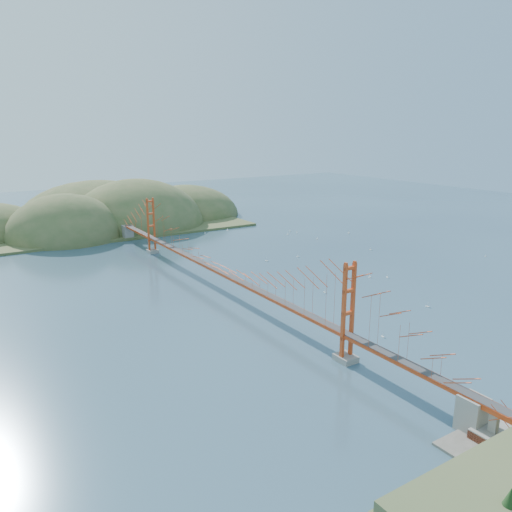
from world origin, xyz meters
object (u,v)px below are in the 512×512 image
fort (493,433)px  bridge (219,249)px  sailboat_0 (325,292)px  sailboat_2 (370,277)px  sailboat_1 (267,260)px

fort → bridge: bearing=90.5°
sailboat_0 → sailboat_2: sailboat_2 is taller
bridge → sailboat_1: bridge is taller
bridge → sailboat_1: (16.63, 11.08, -6.85)m
bridge → sailboat_0: (13.72, -10.18, -6.87)m
bridge → sailboat_2: 27.99m
fort → sailboat_1: size_ratio=5.08×
sailboat_2 → fort: bearing=-122.6°
fort → sailboat_0: (13.32, 37.80, -0.53)m
sailboat_0 → sailboat_1: 21.46m
bridge → sailboat_2: bearing=-17.1°
bridge → fort: (0.40, -47.98, -6.34)m
fort → sailboat_2: 47.45m
bridge → fort: bridge is taller
bridge → sailboat_1: size_ratio=129.64×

